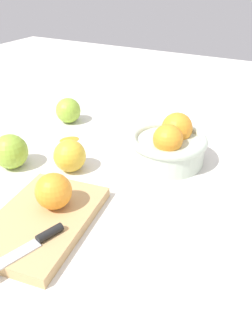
# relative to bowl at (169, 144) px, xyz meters

# --- Properties ---
(ground_plane) EXTENTS (2.40, 2.40, 0.00)m
(ground_plane) POSITION_rel_bowl_xyz_m (0.16, -0.13, -0.04)
(ground_plane) COLOR silver
(bowl) EXTENTS (0.17, 0.17, 0.11)m
(bowl) POSITION_rel_bowl_xyz_m (0.00, 0.00, 0.00)
(bowl) COLOR beige
(bowl) RESTS_ON ground_plane
(cutting_board) EXTENTS (0.26, 0.19, 0.02)m
(cutting_board) POSITION_rel_bowl_xyz_m (0.31, -0.11, -0.03)
(cutting_board) COLOR tan
(cutting_board) RESTS_ON ground_plane
(orange_on_board) EXTENTS (0.06, 0.06, 0.06)m
(orange_on_board) POSITION_rel_bowl_xyz_m (0.28, -0.10, 0.01)
(orange_on_board) COLOR orange
(orange_on_board) RESTS_ON cutting_board
(knife) EXTENTS (0.15, 0.06, 0.01)m
(knife) POSITION_rel_bowl_xyz_m (0.37, -0.07, -0.02)
(knife) COLOR silver
(knife) RESTS_ON cutting_board
(apple_front_center) EXTENTS (0.07, 0.07, 0.07)m
(apple_front_center) POSITION_rel_bowl_xyz_m (0.14, -0.17, -0.01)
(apple_front_center) COLOR gold
(apple_front_center) RESTS_ON ground_plane
(apple_front_left) EXTENTS (0.07, 0.07, 0.07)m
(apple_front_left) POSITION_rel_bowl_xyz_m (-0.08, -0.34, -0.01)
(apple_front_left) COLOR #8EB738
(apple_front_left) RESTS_ON ground_plane
(apple_front_right) EXTENTS (0.08, 0.08, 0.08)m
(apple_front_right) POSITION_rel_bowl_xyz_m (0.19, -0.30, -0.01)
(apple_front_right) COLOR #8EB738
(apple_front_right) RESTS_ON ground_plane
(citrus_peel) EXTENTS (0.06, 0.06, 0.01)m
(citrus_peel) POSITION_rel_bowl_xyz_m (0.02, -0.27, -0.04)
(citrus_peel) COLOR orange
(citrus_peel) RESTS_ON ground_plane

